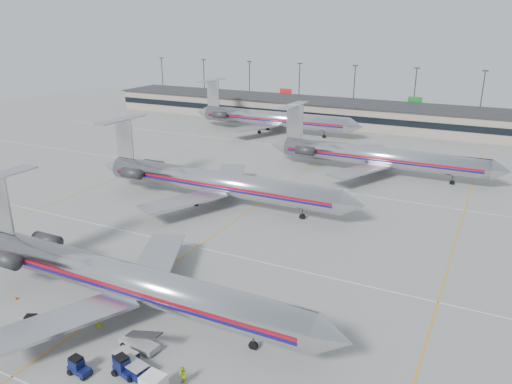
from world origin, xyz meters
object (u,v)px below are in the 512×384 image
Objects in this scene: jet_foreground at (123,279)px; jet_second_row at (214,182)px; tug_center at (78,367)px; belt_loader at (140,343)px.

jet_second_row is (-8.12, 31.01, 0.13)m from jet_foreground.
jet_second_row is 22.82× the size of tug_center.
tug_center is at bearing -74.45° from jet_second_row.
jet_foreground reaches higher than tug_center.
jet_foreground is at bearing 146.51° from belt_loader.
tug_center is (3.17, -9.56, -2.74)m from jet_foreground.
belt_loader is at bearing 70.77° from tug_center.
tug_center is (11.29, -40.58, -2.87)m from jet_second_row.
tug_center is 5.55m from belt_loader.
jet_foreground is 9.92× the size of belt_loader.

